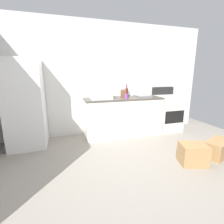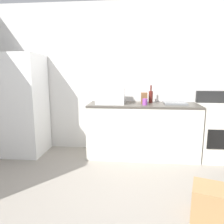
# 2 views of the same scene
# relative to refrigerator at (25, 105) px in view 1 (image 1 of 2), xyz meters

# --- Properties ---
(ground_plane) EXTENTS (6.00, 6.00, 0.00)m
(ground_plane) POSITION_rel_refrigerator_xyz_m (1.75, -1.15, -0.86)
(ground_plane) COLOR gray
(wall_back) EXTENTS (5.00, 0.10, 2.60)m
(wall_back) POSITION_rel_refrigerator_xyz_m (1.75, 0.40, 0.44)
(wall_back) COLOR silver
(wall_back) RESTS_ON ground_plane
(kitchen_counter) EXTENTS (1.80, 0.60, 0.90)m
(kitchen_counter) POSITION_rel_refrigerator_xyz_m (2.05, 0.05, -0.41)
(kitchen_counter) COLOR silver
(kitchen_counter) RESTS_ON ground_plane
(refrigerator) EXTENTS (0.68, 0.66, 1.72)m
(refrigerator) POSITION_rel_refrigerator_xyz_m (0.00, 0.00, 0.00)
(refrigerator) COLOR white
(refrigerator) RESTS_ON ground_plane
(stove_oven) EXTENTS (0.60, 0.61, 1.10)m
(stove_oven) POSITION_rel_refrigerator_xyz_m (3.27, 0.06, -0.39)
(stove_oven) COLOR silver
(stove_oven) RESTS_ON ground_plane
(microwave) EXTENTS (0.46, 0.34, 0.27)m
(microwave) POSITION_rel_refrigerator_xyz_m (1.51, 0.02, 0.18)
(microwave) COLOR white
(microwave) RESTS_ON kitchen_counter
(sink_basin) EXTENTS (0.36, 0.32, 0.03)m
(sink_basin) POSITION_rel_refrigerator_xyz_m (2.57, 0.09, 0.06)
(sink_basin) COLOR slate
(sink_basin) RESTS_ON kitchen_counter
(wine_bottle) EXTENTS (0.07, 0.07, 0.30)m
(wine_bottle) POSITION_rel_refrigerator_xyz_m (2.18, 0.18, 0.15)
(wine_bottle) COLOR #591E19
(wine_bottle) RESTS_ON kitchen_counter
(coffee_mug) EXTENTS (0.08, 0.08, 0.10)m
(coffee_mug) POSITION_rel_refrigerator_xyz_m (2.07, -0.07, 0.09)
(coffee_mug) COLOR purple
(coffee_mug) RESTS_ON kitchen_counter
(knife_block) EXTENTS (0.10, 0.10, 0.18)m
(knife_block) POSITION_rel_refrigerator_xyz_m (2.07, 0.10, 0.13)
(knife_block) COLOR brown
(knife_block) RESTS_ON kitchen_counter
(cardboard_box_large) EXTENTS (0.49, 0.44, 0.34)m
(cardboard_box_large) POSITION_rel_refrigerator_xyz_m (2.67, -1.53, -0.69)
(cardboard_box_large) COLOR #A37A4C
(cardboard_box_large) RESTS_ON ground_plane
(cardboard_box_medium) EXTENTS (0.62, 0.46, 0.29)m
(cardboard_box_medium) POSITION_rel_refrigerator_xyz_m (3.29, -1.45, -0.71)
(cardboard_box_medium) COLOR #A37A4C
(cardboard_box_medium) RESTS_ON ground_plane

